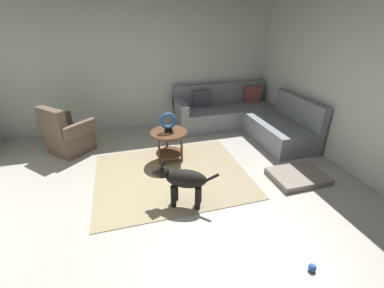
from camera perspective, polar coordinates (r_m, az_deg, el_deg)
ground_plane at (r=3.50m, az=-4.54°, el=-14.05°), size 6.00×6.00×0.10m
wall_back at (r=5.65m, az=-11.47°, el=17.13°), size 6.00×0.12×2.70m
wall_right at (r=4.39m, az=36.34°, el=10.01°), size 0.12×6.00×2.70m
area_rug at (r=4.04m, az=-4.52°, el=-6.85°), size 2.30×1.90×0.01m
sectional_couch at (r=5.59m, az=11.27°, el=5.77°), size 2.20×2.25×0.88m
armchair at (r=5.07m, az=-26.01°, el=1.69°), size 0.98×0.99×0.88m
side_table at (r=4.24m, az=-5.17°, el=1.23°), size 0.60×0.60×0.54m
torus_sculpture at (r=4.13m, az=-5.33°, el=4.93°), size 0.28×0.08×0.33m
dog_bed_mat at (r=4.24m, az=22.51°, el=-6.61°), size 0.80×0.60×0.09m
dog at (r=3.25m, az=-2.06°, el=-8.05°), size 0.79×0.42×0.63m
dog_toy_ball at (r=2.99m, az=25.22°, el=-23.63°), size 0.08×0.08×0.08m
dog_toy_rope at (r=4.01m, az=-3.77°, el=-6.77°), size 0.15×0.10×0.05m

